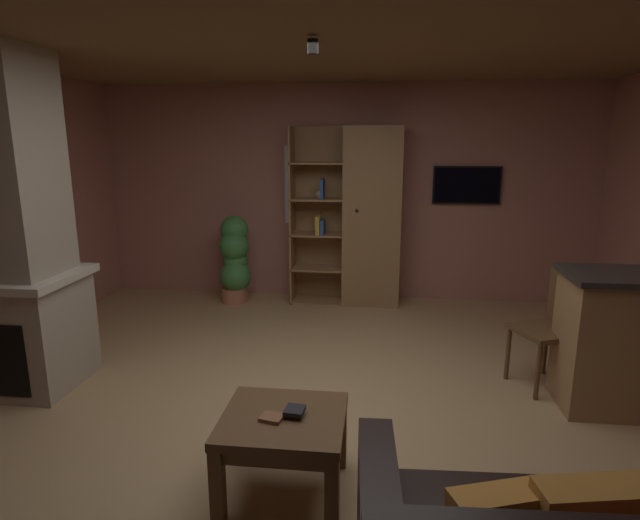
{
  "coord_description": "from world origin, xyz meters",
  "views": [
    {
      "loc": [
        0.43,
        -3.25,
        1.9
      ],
      "look_at": [
        0.0,
        0.4,
        1.05
      ],
      "focal_mm": 29.11,
      "sensor_mm": 36.0,
      "label": 1
    }
  ],
  "objects_px": {
    "bookshelf_cabinet": "(365,218)",
    "table_book_0": "(272,418)",
    "stone_fireplace": "(4,242)",
    "table_book_1": "(295,410)",
    "wall_mounted_tv": "(467,185)",
    "potted_floor_plant": "(235,258)",
    "dining_chair": "(554,322)",
    "coffee_table": "(283,431)"
  },
  "relations": [
    {
      "from": "stone_fireplace",
      "to": "table_book_1",
      "type": "bearing_deg",
      "value": -23.61
    },
    {
      "from": "bookshelf_cabinet",
      "to": "table_book_1",
      "type": "height_order",
      "value": "bookshelf_cabinet"
    },
    {
      "from": "table_book_1",
      "to": "wall_mounted_tv",
      "type": "xyz_separation_m",
      "value": [
        1.41,
        3.72,
        0.91
      ]
    },
    {
      "from": "table_book_1",
      "to": "dining_chair",
      "type": "distance_m",
      "value": 2.34
    },
    {
      "from": "table_book_1",
      "to": "wall_mounted_tv",
      "type": "relative_size",
      "value": 0.14
    },
    {
      "from": "coffee_table",
      "to": "dining_chair",
      "type": "distance_m",
      "value": 2.4
    },
    {
      "from": "coffee_table",
      "to": "potted_floor_plant",
      "type": "xyz_separation_m",
      "value": [
        -1.21,
        3.35,
        0.17
      ]
    },
    {
      "from": "potted_floor_plant",
      "to": "wall_mounted_tv",
      "type": "xyz_separation_m",
      "value": [
        2.69,
        0.37,
        0.86
      ]
    },
    {
      "from": "stone_fireplace",
      "to": "wall_mounted_tv",
      "type": "bearing_deg",
      "value": 35.19
    },
    {
      "from": "bookshelf_cabinet",
      "to": "coffee_table",
      "type": "relative_size",
      "value": 3.12
    },
    {
      "from": "table_book_0",
      "to": "dining_chair",
      "type": "distance_m",
      "value": 2.47
    },
    {
      "from": "dining_chair",
      "to": "coffee_table",
      "type": "bearing_deg",
      "value": -140.71
    },
    {
      "from": "coffee_table",
      "to": "potted_floor_plant",
      "type": "distance_m",
      "value": 3.57
    },
    {
      "from": "stone_fireplace",
      "to": "table_book_1",
      "type": "xyz_separation_m",
      "value": [
        2.39,
        -1.04,
        -0.66
      ]
    },
    {
      "from": "table_book_1",
      "to": "potted_floor_plant",
      "type": "height_order",
      "value": "potted_floor_plant"
    },
    {
      "from": "bookshelf_cabinet",
      "to": "table_book_0",
      "type": "relative_size",
      "value": 17.6
    },
    {
      "from": "coffee_table",
      "to": "dining_chair",
      "type": "relative_size",
      "value": 0.72
    },
    {
      "from": "stone_fireplace",
      "to": "table_book_0",
      "type": "height_order",
      "value": "stone_fireplace"
    },
    {
      "from": "wall_mounted_tv",
      "to": "table_book_1",
      "type": "bearing_deg",
      "value": -110.75
    },
    {
      "from": "coffee_table",
      "to": "wall_mounted_tv",
      "type": "height_order",
      "value": "wall_mounted_tv"
    },
    {
      "from": "table_book_0",
      "to": "coffee_table",
      "type": "bearing_deg",
      "value": 39.98
    },
    {
      "from": "stone_fireplace",
      "to": "potted_floor_plant",
      "type": "relative_size",
      "value": 2.45
    },
    {
      "from": "stone_fireplace",
      "to": "coffee_table",
      "type": "bearing_deg",
      "value": -24.34
    },
    {
      "from": "coffee_table",
      "to": "stone_fireplace",
      "type": "bearing_deg",
      "value": 155.66
    },
    {
      "from": "stone_fireplace",
      "to": "bookshelf_cabinet",
      "type": "distance_m",
      "value": 3.61
    },
    {
      "from": "coffee_table",
      "to": "table_book_0",
      "type": "distance_m",
      "value": 0.12
    },
    {
      "from": "stone_fireplace",
      "to": "bookshelf_cabinet",
      "type": "xyz_separation_m",
      "value": [
        2.63,
        2.47,
        -0.13
      ]
    },
    {
      "from": "dining_chair",
      "to": "wall_mounted_tv",
      "type": "distance_m",
      "value": 2.4
    },
    {
      "from": "bookshelf_cabinet",
      "to": "coffee_table",
      "type": "xyz_separation_m",
      "value": [
        -0.31,
        -3.51,
        -0.65
      ]
    },
    {
      "from": "bookshelf_cabinet",
      "to": "potted_floor_plant",
      "type": "xyz_separation_m",
      "value": [
        -1.52,
        -0.16,
        -0.49
      ]
    },
    {
      "from": "bookshelf_cabinet",
      "to": "table_book_0",
      "type": "bearing_deg",
      "value": -95.81
    },
    {
      "from": "stone_fireplace",
      "to": "dining_chair",
      "type": "distance_m",
      "value": 4.25
    },
    {
      "from": "bookshelf_cabinet",
      "to": "stone_fireplace",
      "type": "bearing_deg",
      "value": -136.84
    },
    {
      "from": "coffee_table",
      "to": "bookshelf_cabinet",
      "type": "bearing_deg",
      "value": 84.97
    },
    {
      "from": "coffee_table",
      "to": "table_book_1",
      "type": "xyz_separation_m",
      "value": [
        0.07,
        0.01,
        0.12
      ]
    },
    {
      "from": "stone_fireplace",
      "to": "bookshelf_cabinet",
      "type": "height_order",
      "value": "stone_fireplace"
    },
    {
      "from": "coffee_table",
      "to": "table_book_0",
      "type": "relative_size",
      "value": 5.64
    },
    {
      "from": "bookshelf_cabinet",
      "to": "table_book_0",
      "type": "height_order",
      "value": "bookshelf_cabinet"
    },
    {
      "from": "stone_fireplace",
      "to": "table_book_0",
      "type": "relative_size",
      "value": 21.78
    },
    {
      "from": "wall_mounted_tv",
      "to": "bookshelf_cabinet",
      "type": "bearing_deg",
      "value": -169.77
    },
    {
      "from": "stone_fireplace",
      "to": "dining_chair",
      "type": "bearing_deg",
      "value": 6.4
    },
    {
      "from": "dining_chair",
      "to": "bookshelf_cabinet",
      "type": "bearing_deg",
      "value": 127.72
    }
  ]
}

